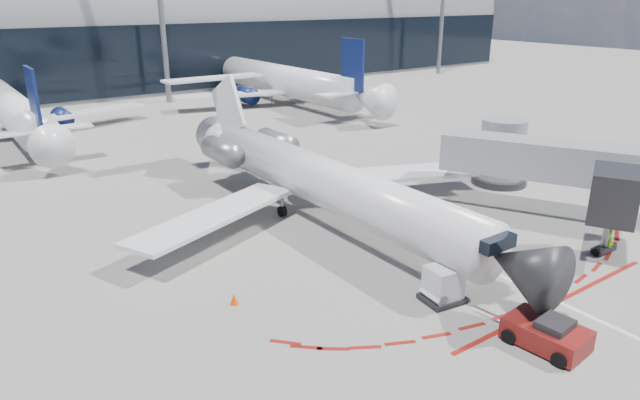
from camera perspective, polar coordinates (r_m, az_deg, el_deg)
ground at (r=34.99m, az=6.80°, el=-2.39°), size 260.00×260.00×0.00m
apron_centerline at (r=36.37m, az=4.70°, el=-1.42°), size 0.25×40.00×0.01m
apron_stop_bar at (r=28.45m, az=22.67°, el=-9.36°), size 14.00×0.25×0.01m
terminal_building at (r=91.57m, az=-22.37°, el=15.51°), size 150.00×24.15×24.00m
jet_bridge at (r=39.34m, az=20.68°, el=3.59°), size 10.03×15.20×4.90m
light_mast_centre at (r=76.71m, az=-15.69°, el=18.64°), size 0.70×0.70×25.00m
regional_jet at (r=34.86m, az=-0.35°, el=2.19°), size 25.08×30.93×7.75m
pushback_tug at (r=24.77m, az=21.73°, el=-12.29°), size 2.35×4.94×1.26m
ramp_worker at (r=34.38m, az=27.00°, el=-3.26°), size 0.81×0.74×1.86m
uld_container at (r=26.57m, az=12.21°, el=-8.27°), size 1.97×1.74×1.69m
safety_cone_left at (r=26.28m, az=-8.58°, el=-9.76°), size 0.39×0.39×0.54m
bg_airliner_1 at (r=64.07m, az=-28.72°, el=10.06°), size 30.40×32.19×9.84m
bg_airliner_2 at (r=74.99m, az=-3.88°, el=13.93°), size 34.07×36.08×11.02m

